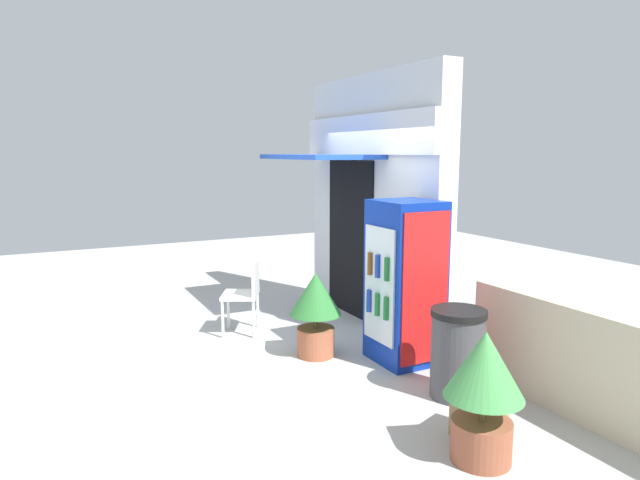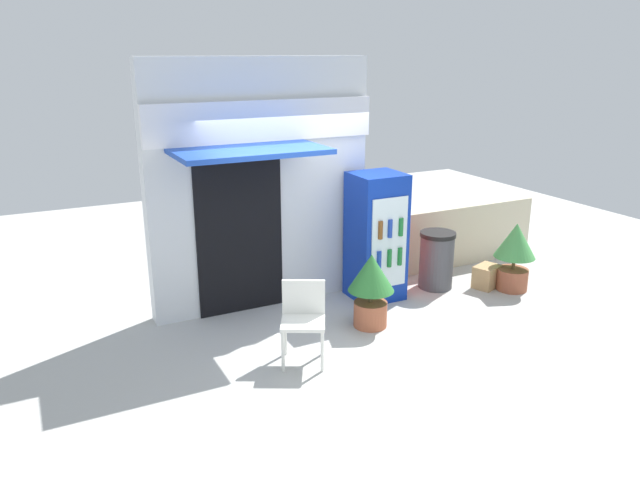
% 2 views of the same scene
% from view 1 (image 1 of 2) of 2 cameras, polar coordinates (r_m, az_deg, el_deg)
% --- Properties ---
extents(ground, '(16.00, 16.00, 0.00)m').
position_cam_1_polar(ground, '(6.70, -2.75, -10.45)').
color(ground, '#B2B2AD').
extents(storefront_building, '(2.96, 1.25, 3.22)m').
position_cam_1_polar(storefront_building, '(7.32, 5.24, 4.43)').
color(storefront_building, silver).
rests_on(storefront_building, ground).
extents(drink_cooler, '(0.69, 0.69, 1.74)m').
position_cam_1_polar(drink_cooler, '(5.96, 8.76, -4.31)').
color(drink_cooler, '#0C2D9E').
rests_on(drink_cooler, ground).
extents(plastic_chair, '(0.62, 0.60, 0.89)m').
position_cam_1_polar(plastic_chair, '(6.93, -7.58, -5.19)').
color(plastic_chair, white).
rests_on(plastic_chair, ground).
extents(potted_plant_near_shop, '(0.57, 0.57, 0.94)m').
position_cam_1_polar(potted_plant_near_shop, '(6.10, -0.45, -6.89)').
color(potted_plant_near_shop, '#AD5B3D').
rests_on(potted_plant_near_shop, ground).
extents(potted_plant_curbside, '(0.58, 0.58, 0.98)m').
position_cam_1_polar(potted_plant_curbside, '(4.26, 16.53, -14.15)').
color(potted_plant_curbside, '#995138').
rests_on(potted_plant_curbside, ground).
extents(trash_bin, '(0.51, 0.51, 0.83)m').
position_cam_1_polar(trash_bin, '(5.31, 13.97, -11.23)').
color(trash_bin, '#47474C').
rests_on(trash_bin, ground).
extents(stone_boundary_wall, '(2.68, 0.23, 0.96)m').
position_cam_1_polar(stone_boundary_wall, '(5.14, 26.96, -11.92)').
color(stone_boundary_wall, beige).
rests_on(stone_boundary_wall, ground).
extents(cardboard_box, '(0.45, 0.39, 0.32)m').
position_cam_1_polar(cardboard_box, '(4.75, 16.07, -17.14)').
color(cardboard_box, tan).
rests_on(cardboard_box, ground).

